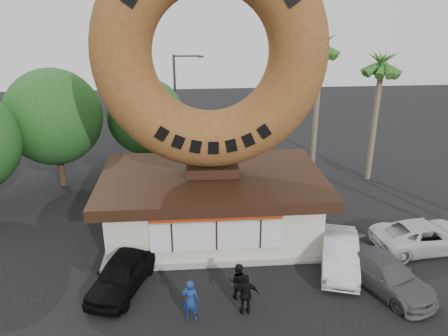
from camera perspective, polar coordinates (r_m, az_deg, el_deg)
name	(u,v)px	position (r m, az deg, el deg)	size (l,w,h in m)	color
ground	(222,307)	(18.38, -0.32, -17.67)	(90.00, 90.00, 0.00)	black
donut_shop	(213,202)	(22.50, -1.50, -4.48)	(11.20, 7.20, 3.80)	beige
giant_donut	(211,54)	(20.40, -1.71, 14.69)	(10.81, 10.81, 2.75)	brown
tree_west	(54,117)	(29.34, -21.37, 6.24)	(6.00, 6.00, 7.65)	#473321
tree_mid	(146,117)	(30.34, -10.15, 6.63)	(5.20, 5.20, 6.63)	#473321
palm_near	(321,50)	(29.67, 12.55, 14.78)	(2.60, 2.60, 9.75)	#726651
palm_far	(382,68)	(29.61, 19.88, 12.21)	(2.60, 2.60, 8.75)	#726651
street_lamp	(178,106)	(31.06, -6.07, 8.07)	(2.11, 0.20, 8.00)	#59595E
person_left	(190,300)	(17.33, -4.42, -16.85)	(0.64, 0.42, 1.76)	navy
person_center	(238,281)	(18.38, 1.82, -14.54)	(0.78, 0.61, 1.60)	black
person_right	(246,294)	(17.58, 2.88, -16.16)	(1.03, 0.43, 1.75)	black
car_black	(122,273)	(19.42, -13.20, -13.23)	(1.73, 4.30, 1.46)	black
car_silver	(340,254)	(20.86, 14.88, -10.77)	(1.55, 4.46, 1.47)	#B7B6BB
car_grey	(385,274)	(20.20, 20.33, -12.83)	(1.89, 4.65, 1.35)	#55575A
car_white	(425,236)	(23.71, 24.77, -8.05)	(2.37, 5.15, 1.43)	silver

